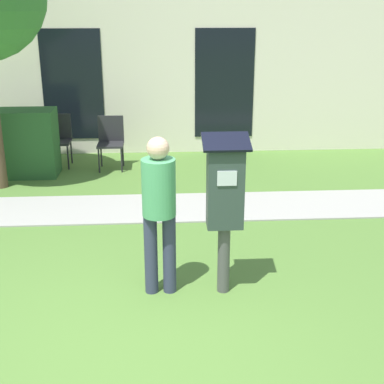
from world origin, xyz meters
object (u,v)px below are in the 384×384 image
(outdoor_chair_left, at_px, (58,136))
(outdoor_chair_middle, at_px, (111,138))
(person_standing, at_px, (159,204))
(parking_meter, at_px, (225,195))

(outdoor_chair_left, bearing_deg, outdoor_chair_middle, -26.57)
(person_standing, relative_size, outdoor_chair_middle, 1.76)
(parking_meter, xyz_separation_m, person_standing, (-0.62, 0.03, -0.09))
(outdoor_chair_middle, bearing_deg, outdoor_chair_left, 159.20)
(outdoor_chair_left, relative_size, outdoor_chair_middle, 1.00)
(person_standing, bearing_deg, parking_meter, 33.31)
(outdoor_chair_middle, bearing_deg, parking_meter, -78.74)
(parking_meter, height_order, outdoor_chair_middle, parking_meter)
(outdoor_chair_left, xyz_separation_m, outdoor_chair_middle, (0.93, -0.23, 0.00))
(parking_meter, bearing_deg, outdoor_chair_middle, 108.38)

